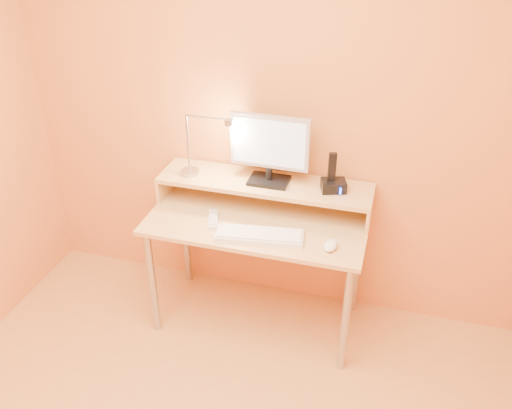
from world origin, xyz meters
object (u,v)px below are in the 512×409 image
(lamp_base, at_px, (190,172))
(mouse, at_px, (331,245))
(keyboard, at_px, (259,236))
(monitor_panel, at_px, (270,142))
(phone_dock, at_px, (333,186))
(remote_control, at_px, (213,219))

(lamp_base, height_order, mouse, lamp_base)
(keyboard, bearing_deg, monitor_panel, 87.91)
(monitor_panel, xyz_separation_m, phone_dock, (0.36, -0.01, -0.21))
(phone_dock, relative_size, keyboard, 0.29)
(keyboard, relative_size, remote_control, 2.53)
(monitor_panel, relative_size, phone_dock, 3.34)
(mouse, relative_size, remote_control, 0.63)
(phone_dock, distance_m, remote_control, 0.68)
(keyboard, bearing_deg, phone_dock, 36.20)
(keyboard, relative_size, mouse, 3.98)
(monitor_panel, xyz_separation_m, remote_control, (-0.25, -0.24, -0.39))
(phone_dock, relative_size, mouse, 1.14)
(monitor_panel, bearing_deg, mouse, -37.18)
(keyboard, distance_m, mouse, 0.37)
(mouse, xyz_separation_m, remote_control, (-0.66, 0.08, -0.01))
(lamp_base, height_order, keyboard, lamp_base)
(lamp_base, xyz_separation_m, mouse, (0.86, -0.28, -0.15))
(phone_dock, height_order, mouse, phone_dock)
(monitor_panel, xyz_separation_m, lamp_base, (-0.46, -0.04, -0.23))
(monitor_panel, bearing_deg, lamp_base, -173.70)
(monitor_panel, distance_m, phone_dock, 0.41)
(monitor_panel, height_order, remote_control, monitor_panel)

